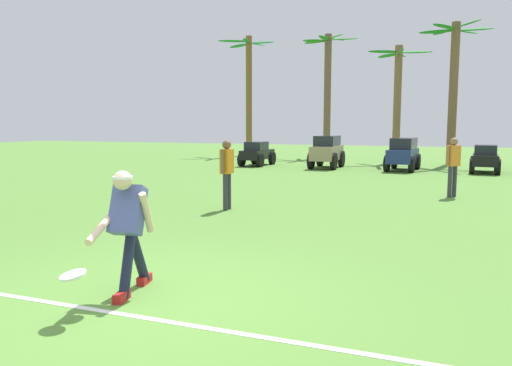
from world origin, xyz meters
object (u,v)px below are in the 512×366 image
Objects in this scene: teammate_near_sideline at (227,168)px; palm_tree_right_of_centre at (397,96)px; teammate_midfield at (453,161)px; parked_car_slot_c at (403,153)px; parked_car_slot_a at (257,153)px; palm_tree_far_left at (249,89)px; parked_car_slot_d at (485,158)px; palm_tree_left_of_centre at (327,87)px; frisbee_thrower at (128,225)px; palm_tree_far_right at (453,84)px; parked_car_slot_b at (327,151)px; frisbee_in_flight at (73,275)px.

teammate_near_sideline is 0.27× the size of palm_tree_right_of_centre.
teammate_midfield is 0.63× the size of parked_car_slot_c.
parked_car_slot_a is 0.31× the size of palm_tree_far_left.
parked_car_slot_a is 0.99× the size of parked_car_slot_d.
palm_tree_far_left reaches higher than parked_car_slot_c.
palm_tree_far_left is at bearing 144.22° from parked_car_slot_c.
teammate_near_sideline is 11.64m from parked_car_slot_c.
palm_tree_left_of_centre is at bearing 1.61° from palm_tree_far_left.
frisbee_thrower is 21.20m from palm_tree_far_right.
teammate_near_sideline is 0.70× the size of parked_car_slot_a.
teammate_near_sideline is at bearing -97.91° from palm_tree_right_of_centre.
parked_car_slot_a is at bearing -103.87° from palm_tree_left_of_centre.
palm_tree_far_right reaches higher than parked_car_slot_b.
palm_tree_far_right is at bearing -15.08° from palm_tree_right_of_centre.
parked_car_slot_b reaches higher than parked_car_slot_d.
frisbee_in_flight is 10.85m from teammate_midfield.
parked_car_slot_c is 0.36× the size of palm_tree_left_of_centre.
teammate_near_sideline is at bearing -140.62° from teammate_midfield.
frisbee_in_flight is at bearing -82.90° from palm_tree_left_of_centre.
palm_tree_far_left reaches higher than parked_car_slot_d.
parked_car_slot_c is at bearing -55.72° from palm_tree_left_of_centre.
palm_tree_left_of_centre is (4.78, 0.13, -0.01)m from palm_tree_far_left.
frisbee_thrower reaches higher than parked_car_slot_c.
parked_car_slot_d is at bearing -71.90° from palm_tree_far_right.
parked_car_slot_a is at bearing 177.50° from parked_car_slot_b.
palm_tree_far_left reaches higher than teammate_near_sideline.
parked_car_slot_c is 3.10m from parked_car_slot_d.
parked_car_slot_b is at bearing -118.22° from palm_tree_right_of_centre.
palm_tree_far_left is at bearing 132.78° from parked_car_slot_b.
palm_tree_left_of_centre is at bearing 95.83° from teammate_near_sideline.
frisbee_in_flight is 0.15× the size of parked_car_slot_b.
teammate_near_sideline is at bearing -107.47° from palm_tree_far_right.
frisbee_thrower is 0.92m from frisbee_in_flight.
teammate_midfield is 0.24× the size of palm_tree_far_right.
palm_tree_right_of_centre is (2.48, 4.61, 2.54)m from parked_car_slot_b.
teammate_midfield is 12.48m from palm_tree_right_of_centre.
teammate_near_sideline is 6.13m from teammate_midfield.
teammate_near_sideline is 11.27m from parked_car_slot_b.
frisbee_thrower is at bearing -95.71° from parked_car_slot_c.
palm_tree_far_right is (8.35, 3.78, 3.20)m from parked_car_slot_a.
palm_tree_far_right is (2.57, -0.69, 0.48)m from palm_tree_right_of_centre.
palm_tree_far_left is 11.82m from palm_tree_far_right.
palm_tree_far_right is at bearing 80.57° from frisbee_in_flight.
parked_car_slot_a is at bearing -142.28° from palm_tree_right_of_centre.
teammate_near_sideline is at bearing -88.63° from parked_car_slot_b.
palm_tree_left_of_centre is at bearing 114.64° from teammate_midfield.
palm_tree_left_of_centre is (-1.60, 7.03, 3.24)m from parked_car_slot_b.
parked_car_slot_c is 0.38× the size of palm_tree_far_right.
parked_car_slot_a is 6.50m from parked_car_slot_c.
parked_car_slot_a is (-8.31, 7.52, -0.38)m from teammate_midfield.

